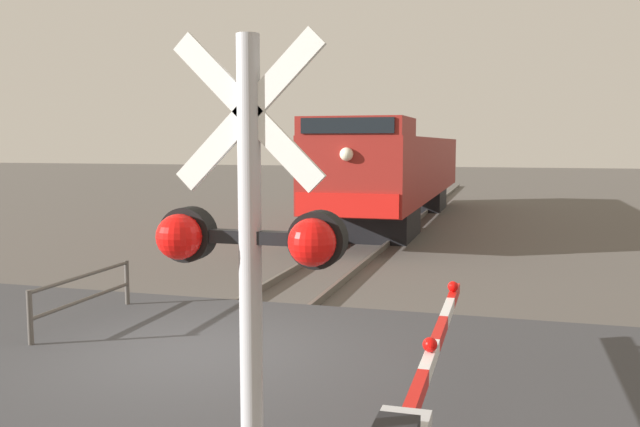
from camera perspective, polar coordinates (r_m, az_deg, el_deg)
The scene contains 7 objects.
ground_plane at distance 9.63m, azimuth -10.48°, elevation -12.37°, with size 160.00×160.00×0.00m, color #514C47.
rail_track_left at distance 9.94m, azimuth -14.27°, elevation -11.43°, with size 0.08×80.00×0.15m, color #59544C.
rail_track_right at distance 9.33m, azimuth -6.44°, elevation -12.45°, with size 0.08×80.00×0.15m, color #59544C.
road_surface at distance 9.61m, azimuth -10.49°, elevation -11.93°, with size 36.00×5.98×0.16m, color #38383A.
locomotive at distance 25.95m, azimuth 6.75°, elevation 3.66°, with size 2.95×17.82×3.75m.
crossing_signal at distance 4.05m, azimuth -6.09°, elevation -4.99°, with size 1.18×0.33×3.68m.
guard_railing at distance 11.41m, azimuth -19.55°, elevation -6.50°, with size 0.08×2.59×0.95m.
Camera 1 is at (4.10, -8.18, 3.02)m, focal length 37.41 mm.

